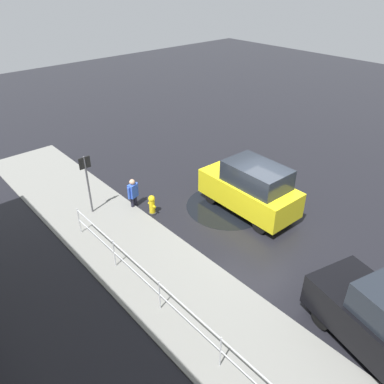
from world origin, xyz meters
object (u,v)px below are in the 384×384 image
Objects in this scene: moving_hatchback at (251,188)px; sign_post at (87,177)px; fire_hydrant at (152,205)px; pedestrian at (133,192)px.

moving_hatchback is 1.64× the size of sign_post.
pedestrian is at bearing 15.08° from fire_hydrant.
moving_hatchback is at bearing -130.40° from sign_post.
sign_post is at bearing 46.53° from fire_hydrant.
fire_hydrant is 0.97m from pedestrian.
moving_hatchback is at bearing -128.50° from fire_hydrant.
fire_hydrant is 2.62m from sign_post.
sign_post is at bearing 63.82° from pedestrian.
pedestrian is at bearing -116.18° from sign_post.
sign_post reaches higher than moving_hatchback.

